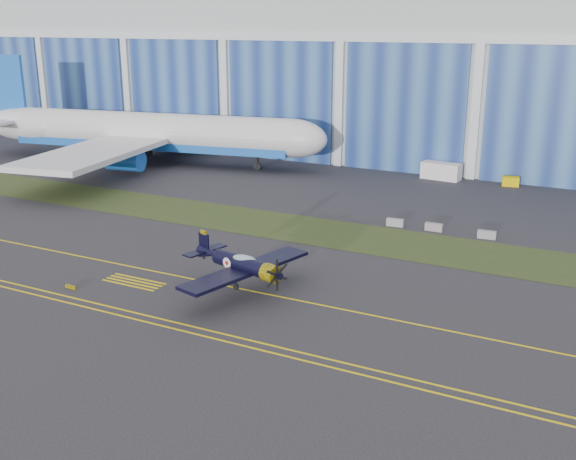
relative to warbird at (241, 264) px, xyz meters
The scene contains 16 objects.
ground 10.09m from the warbird, 36.90° to the left, with size 260.00×260.00×0.00m, color #312F34.
grass_median 21.46m from the warbird, 68.63° to the left, with size 260.00×10.00×0.02m, color #475128.
hangar 78.94m from the warbird, 84.29° to the left, with size 220.00×45.70×30.00m.
taxiway_centreline 8.28m from the warbird, ahead, with size 200.00×0.20×0.02m, color yellow.
edge_line_near 11.96m from the warbird, 48.21° to the right, with size 80.00×0.20×0.02m, color yellow.
edge_line_far 11.26m from the warbird, 44.71° to the right, with size 80.00×0.20×0.02m, color yellow.
hold_short_ladder 10.85m from the warbird, 167.47° to the right, with size 6.00×2.40×0.02m, color yellow, non-canonical shape.
guard_board_left 15.74m from the warbird, 156.56° to the right, with size 1.20×0.15×0.35m, color yellow.
warbird is the anchor object (origin of this frame).
jetliner 61.53m from the warbird, 135.54° to the left, with size 78.35×69.86×24.11m.
shipping_container 52.87m from the warbird, 85.89° to the left, with size 5.85×2.34×2.53m, color white.
tug 54.85m from the warbird, 75.16° to the left, with size 2.35×1.47×1.37m, color #F1C801.
cart 73.53m from the warbird, 138.10° to the left, with size 1.93×1.16×1.16m, color white.
barrier_a 26.50m from the warbird, 77.89° to the left, with size 2.00×0.60×0.90m, color #979692.
barrier_b 28.07m from the warbird, 68.84° to the left, with size 2.00×0.60×0.90m, color gray.
barrier_c 30.62m from the warbird, 58.17° to the left, with size 2.00×0.60×0.90m, color #989098.
Camera 1 is at (21.23, -53.20, 23.08)m, focal length 42.00 mm.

